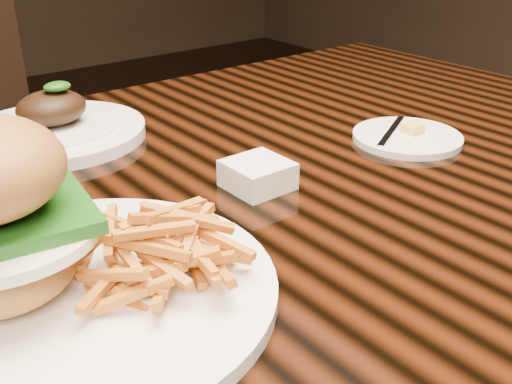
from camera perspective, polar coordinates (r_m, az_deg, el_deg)
dining_table at (r=0.77m, az=-6.51°, el=-5.06°), size 1.60×0.90×0.75m
burger_plate at (r=0.53m, az=-18.19°, el=-5.00°), size 0.34×0.34×0.22m
side_saucer at (r=0.91m, az=14.18°, el=5.11°), size 0.16×0.16×0.02m
ramekin at (r=0.73m, az=0.15°, el=1.65°), size 0.09×0.09×0.03m
far_dish at (r=0.94m, az=-18.64°, el=5.81°), size 0.26×0.26×0.09m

